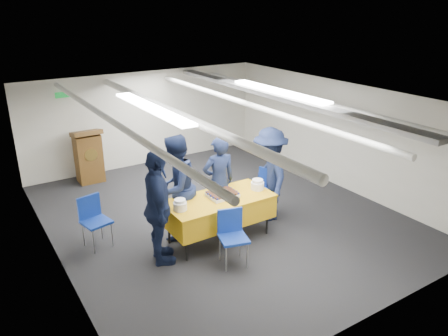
{
  "coord_description": "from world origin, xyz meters",
  "views": [
    {
      "loc": [
        -4.0,
        -6.39,
        3.87
      ],
      "look_at": [
        -0.05,
        -0.2,
        1.05
      ],
      "focal_mm": 35.0,
      "sensor_mm": 36.0,
      "label": 1
    }
  ],
  "objects_px": {
    "chair_near": "(232,231)",
    "sailor_a": "(219,182)",
    "sailor_d": "(270,174)",
    "sailor_c": "(158,208)",
    "podium": "(89,156)",
    "serving_table": "(219,209)",
    "sailor_b": "(175,188)",
    "sheet_cake": "(222,194)",
    "chair_right": "(266,187)",
    "chair_left": "(93,216)"
  },
  "relations": [
    {
      "from": "chair_near",
      "to": "sailor_a",
      "type": "height_order",
      "value": "sailor_a"
    },
    {
      "from": "sailor_d",
      "to": "sailor_c",
      "type": "bearing_deg",
      "value": -62.0
    },
    {
      "from": "podium",
      "to": "sailor_a",
      "type": "relative_size",
      "value": 0.74
    },
    {
      "from": "serving_table",
      "to": "sailor_b",
      "type": "height_order",
      "value": "sailor_b"
    },
    {
      "from": "serving_table",
      "to": "sailor_d",
      "type": "bearing_deg",
      "value": 7.9
    },
    {
      "from": "sheet_cake",
      "to": "sailor_d",
      "type": "height_order",
      "value": "sailor_d"
    },
    {
      "from": "sailor_c",
      "to": "chair_near",
      "type": "bearing_deg",
      "value": -105.04
    },
    {
      "from": "podium",
      "to": "chair_right",
      "type": "relative_size",
      "value": 1.44
    },
    {
      "from": "sailor_c",
      "to": "chair_right",
      "type": "bearing_deg",
      "value": -61.1
    },
    {
      "from": "serving_table",
      "to": "sheet_cake",
      "type": "distance_m",
      "value": 0.27
    },
    {
      "from": "sheet_cake",
      "to": "chair_left",
      "type": "height_order",
      "value": "chair_left"
    },
    {
      "from": "chair_near",
      "to": "podium",
      "type": "bearing_deg",
      "value": 101.45
    },
    {
      "from": "serving_table",
      "to": "podium",
      "type": "distance_m",
      "value": 3.93
    },
    {
      "from": "sailor_b",
      "to": "sailor_c",
      "type": "distance_m",
      "value": 0.81
    },
    {
      "from": "sailor_a",
      "to": "sailor_c",
      "type": "distance_m",
      "value": 1.54
    },
    {
      "from": "serving_table",
      "to": "chair_near",
      "type": "relative_size",
      "value": 2.11
    },
    {
      "from": "chair_near",
      "to": "chair_right",
      "type": "xyz_separation_m",
      "value": [
        1.51,
        1.1,
        0.0
      ]
    },
    {
      "from": "sheet_cake",
      "to": "chair_right",
      "type": "bearing_deg",
      "value": 17.16
    },
    {
      "from": "serving_table",
      "to": "sailor_b",
      "type": "bearing_deg",
      "value": 140.45
    },
    {
      "from": "sheet_cake",
      "to": "chair_right",
      "type": "xyz_separation_m",
      "value": [
        1.22,
        0.38,
        -0.28
      ]
    },
    {
      "from": "chair_right",
      "to": "chair_near",
      "type": "bearing_deg",
      "value": -143.88
    },
    {
      "from": "chair_left",
      "to": "sailor_c",
      "type": "distance_m",
      "value": 1.34
    },
    {
      "from": "podium",
      "to": "sailor_d",
      "type": "relative_size",
      "value": 0.71
    },
    {
      "from": "chair_right",
      "to": "chair_left",
      "type": "distance_m",
      "value": 3.22
    },
    {
      "from": "podium",
      "to": "sailor_c",
      "type": "relative_size",
      "value": 0.68
    },
    {
      "from": "chair_right",
      "to": "sheet_cake",
      "type": "bearing_deg",
      "value": -162.84
    },
    {
      "from": "chair_right",
      "to": "sailor_b",
      "type": "relative_size",
      "value": 0.47
    },
    {
      "from": "sheet_cake",
      "to": "podium",
      "type": "xyz_separation_m",
      "value": [
        -1.19,
        3.75,
        -0.2
      ]
    },
    {
      "from": "sailor_a",
      "to": "sailor_d",
      "type": "height_order",
      "value": "sailor_d"
    },
    {
      "from": "chair_right",
      "to": "sailor_c",
      "type": "height_order",
      "value": "sailor_c"
    },
    {
      "from": "podium",
      "to": "chair_left",
      "type": "distance_m",
      "value": 2.91
    },
    {
      "from": "podium",
      "to": "sailor_c",
      "type": "height_order",
      "value": "sailor_c"
    },
    {
      "from": "sailor_c",
      "to": "sailor_d",
      "type": "xyz_separation_m",
      "value": [
        2.35,
        0.27,
        -0.05
      ]
    },
    {
      "from": "podium",
      "to": "chair_left",
      "type": "xyz_separation_m",
      "value": [
        -0.75,
        -2.81,
        -0.08
      ]
    },
    {
      "from": "serving_table",
      "to": "podium",
      "type": "bearing_deg",
      "value": 106.38
    },
    {
      "from": "podium",
      "to": "chair_right",
      "type": "bearing_deg",
      "value": -54.44
    },
    {
      "from": "chair_left",
      "to": "sailor_b",
      "type": "height_order",
      "value": "sailor_b"
    },
    {
      "from": "serving_table",
      "to": "sailor_a",
      "type": "distance_m",
      "value": 0.61
    },
    {
      "from": "sailor_b",
      "to": "chair_left",
      "type": "bearing_deg",
      "value": -51.25
    },
    {
      "from": "serving_table",
      "to": "podium",
      "type": "height_order",
      "value": "podium"
    },
    {
      "from": "chair_near",
      "to": "sailor_d",
      "type": "distance_m",
      "value": 1.69
    },
    {
      "from": "sailor_a",
      "to": "sailor_b",
      "type": "xyz_separation_m",
      "value": [
        -0.85,
        0.02,
        0.08
      ]
    },
    {
      "from": "serving_table",
      "to": "sailor_c",
      "type": "height_order",
      "value": "sailor_c"
    },
    {
      "from": "podium",
      "to": "chair_left",
      "type": "relative_size",
      "value": 1.44
    },
    {
      "from": "podium",
      "to": "serving_table",
      "type": "bearing_deg",
      "value": -73.62
    },
    {
      "from": "serving_table",
      "to": "sailor_d",
      "type": "distance_m",
      "value": 1.26
    },
    {
      "from": "chair_right",
      "to": "sailor_c",
      "type": "distance_m",
      "value": 2.53
    },
    {
      "from": "sailor_b",
      "to": "sailor_c",
      "type": "bearing_deg",
      "value": 14.46
    },
    {
      "from": "podium",
      "to": "chair_left",
      "type": "height_order",
      "value": "podium"
    },
    {
      "from": "sailor_c",
      "to": "sailor_d",
      "type": "bearing_deg",
      "value": -66.04
    }
  ]
}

